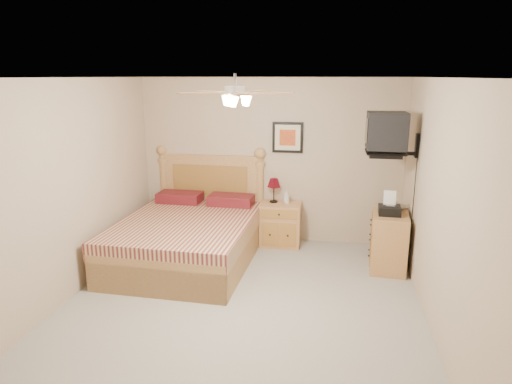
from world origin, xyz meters
TOP-DOWN VIEW (x-y plane):
  - floor at (0.00, 0.00)m, footprint 4.50×4.50m
  - ceiling at (0.00, 0.00)m, footprint 4.00×4.50m
  - wall_back at (0.00, 2.25)m, footprint 4.00×0.04m
  - wall_front at (0.00, -2.25)m, footprint 4.00×0.04m
  - wall_left at (-2.00, 0.00)m, footprint 0.04×4.50m
  - wall_right at (2.00, 0.00)m, footprint 0.04×4.50m
  - bed at (-0.98, 1.12)m, footprint 1.80×2.32m
  - nightstand at (0.21, 2.00)m, footprint 0.60×0.45m
  - table_lamp at (0.09, 2.07)m, footprint 0.21×0.21m
  - lotion_bottle at (0.29, 2.04)m, footprint 0.09×0.09m
  - framed_picture at (0.27, 2.23)m, footprint 0.46×0.04m
  - dresser at (1.73, 1.34)m, footprint 0.50×0.68m
  - fax_machine at (1.70, 1.31)m, footprint 0.29×0.31m
  - magazine_lower at (1.71, 1.57)m, footprint 0.22×0.27m
  - magazine_upper at (1.73, 1.57)m, footprint 0.34×0.37m
  - wall_tv at (1.75, 1.34)m, footprint 0.56×0.46m
  - ceiling_fan at (0.00, -0.20)m, footprint 1.14×1.14m

SIDE VIEW (x-z plane):
  - floor at x=0.00m, z-range 0.00..0.00m
  - nightstand at x=0.21m, z-range 0.00..0.65m
  - dresser at x=1.73m, z-range 0.00..0.77m
  - bed at x=-0.98m, z-range 0.00..1.46m
  - lotion_bottle at x=0.29m, z-range 0.65..0.87m
  - magazine_lower at x=1.71m, z-range 0.77..0.79m
  - magazine_upper at x=1.73m, z-range 0.79..0.81m
  - table_lamp at x=0.09m, z-range 0.65..1.02m
  - fax_machine at x=1.70m, z-range 0.77..1.06m
  - wall_back at x=0.00m, z-range 0.00..2.50m
  - wall_front at x=0.00m, z-range 0.00..2.50m
  - wall_left at x=-2.00m, z-range 0.00..2.50m
  - wall_right at x=2.00m, z-range 0.00..2.50m
  - framed_picture at x=0.27m, z-range 1.39..1.85m
  - wall_tv at x=1.75m, z-range 1.52..2.10m
  - ceiling_fan at x=0.00m, z-range 2.22..2.50m
  - ceiling at x=0.00m, z-range 2.48..2.52m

